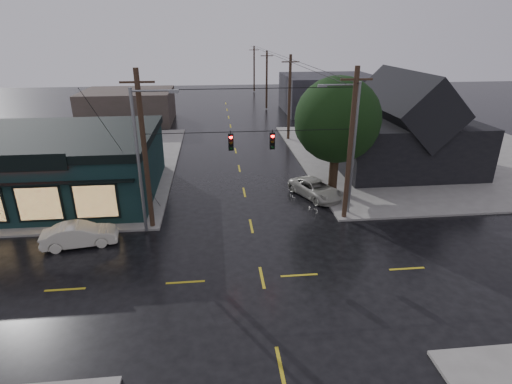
{
  "coord_description": "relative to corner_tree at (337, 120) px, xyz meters",
  "views": [
    {
      "loc": [
        -2.19,
        -17.66,
        12.13
      ],
      "look_at": [
        0.13,
        4.22,
        3.17
      ],
      "focal_mm": 28.0,
      "sensor_mm": 36.0,
      "label": 1
    }
  ],
  "objects": [
    {
      "name": "ground_plane",
      "position": [
        -7.1,
        -11.49,
        -5.81
      ],
      "size": [
        160.0,
        160.0,
        0.0
      ],
      "primitive_type": "plane",
      "color": "black"
    },
    {
      "name": "sidewalk_nw",
      "position": [
        -27.1,
        8.51,
        -5.73
      ],
      "size": [
        28.0,
        28.0,
        0.15
      ],
      "primitive_type": "cube",
      "color": "slate",
      "rests_on": "ground"
    },
    {
      "name": "sidewalk_ne",
      "position": [
        12.9,
        8.51,
        -5.73
      ],
      "size": [
        28.0,
        28.0,
        0.15
      ],
      "primitive_type": "cube",
      "color": "slate",
      "rests_on": "ground"
    },
    {
      "name": "pizza_shop",
      "position": [
        -22.1,
        1.46,
        -3.25
      ],
      "size": [
        16.3,
        12.34,
        4.9
      ],
      "color": "black",
      "rests_on": "ground"
    },
    {
      "name": "ne_building",
      "position": [
        7.9,
        5.51,
        -1.34
      ],
      "size": [
        12.6,
        11.6,
        8.75
      ],
      "color": "black",
      "rests_on": "ground"
    },
    {
      "name": "corner_tree",
      "position": [
        0.0,
        0.0,
        0.0
      ],
      "size": [
        6.53,
        6.53,
        8.95
      ],
      "color": "black",
      "rests_on": "ground"
    },
    {
      "name": "utility_pole_nw",
      "position": [
        -13.6,
        -4.99,
        -5.81
      ],
      "size": [
        2.0,
        0.32,
        10.15
      ],
      "primitive_type": null,
      "color": "#301D15",
      "rests_on": "ground"
    },
    {
      "name": "utility_pole_ne",
      "position": [
        -0.6,
        -4.99,
        -5.81
      ],
      "size": [
        2.0,
        0.32,
        10.15
      ],
      "primitive_type": null,
      "color": "#301D15",
      "rests_on": "ground"
    },
    {
      "name": "utility_pole_far_a",
      "position": [
        -0.6,
        16.51,
        -5.81
      ],
      "size": [
        2.0,
        0.32,
        9.65
      ],
      "primitive_type": null,
      "color": "#301D15",
      "rests_on": "ground"
    },
    {
      "name": "utility_pole_far_b",
      "position": [
        -0.6,
        36.51,
        -5.81
      ],
      "size": [
        2.0,
        0.32,
        9.15
      ],
      "primitive_type": null,
      "color": "#301D15",
      "rests_on": "ground"
    },
    {
      "name": "utility_pole_far_c",
      "position": [
        -0.6,
        56.51,
        -5.81
      ],
      "size": [
        2.0,
        0.32,
        9.15
      ],
      "primitive_type": null,
      "color": "#301D15",
      "rests_on": "ground"
    },
    {
      "name": "span_signal_assembly",
      "position": [
        -7.0,
        -4.99,
        -0.11
      ],
      "size": [
        13.0,
        0.48,
        1.23
      ],
      "color": "black",
      "rests_on": "ground"
    },
    {
      "name": "streetlight_nw",
      "position": [
        -13.9,
        -5.69,
        -5.81
      ],
      "size": [
        5.4,
        0.3,
        9.15
      ],
      "primitive_type": null,
      "color": "gray",
      "rests_on": "ground"
    },
    {
      "name": "streetlight_ne",
      "position": [
        -0.1,
        -4.29,
        -5.81
      ],
      "size": [
        5.4,
        0.3,
        9.15
      ],
      "primitive_type": null,
      "color": "gray",
      "rests_on": "ground"
    },
    {
      "name": "bg_building_west",
      "position": [
        -21.1,
        28.51,
        -3.61
      ],
      "size": [
        12.0,
        10.0,
        4.4
      ],
      "primitive_type": "cube",
      "color": "#393129",
      "rests_on": "ground"
    },
    {
      "name": "bg_building_east",
      "position": [
        8.9,
        33.51,
        -3.01
      ],
      "size": [
        14.0,
        12.0,
        5.6
      ],
      "primitive_type": "cube",
      "color": "black",
      "rests_on": "ground"
    },
    {
      "name": "sedan_cream",
      "position": [
        -17.6,
        -6.92,
        -5.1
      ],
      "size": [
        4.5,
        2.21,
        1.42
      ],
      "primitive_type": "imported",
      "rotation": [
        0.0,
        0.0,
        1.74
      ],
      "color": "beige",
      "rests_on": "ground"
    },
    {
      "name": "suv_silver",
      "position": [
        -1.63,
        -1.01,
        -5.13
      ],
      "size": [
        4.07,
        5.38,
        1.36
      ],
      "primitive_type": "imported",
      "rotation": [
        0.0,
        0.0,
        0.43
      ],
      "color": "#AAAA9D",
      "rests_on": "ground"
    }
  ]
}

